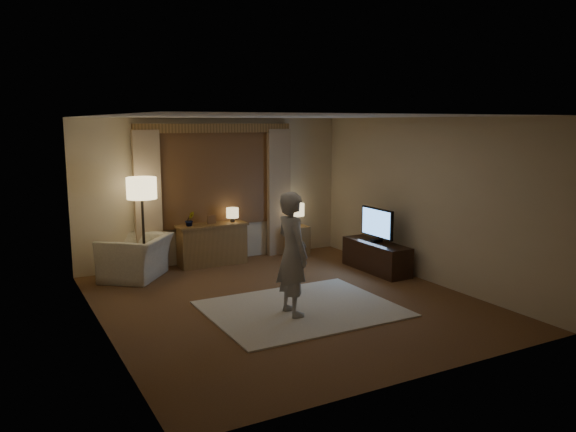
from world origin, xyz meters
TOP-DOWN VIEW (x-y plane):
  - room at (0.00, 0.50)m, footprint 5.04×5.54m
  - rug at (0.02, -0.39)m, footprint 2.50×2.00m
  - sideboard at (-0.17, 2.50)m, footprint 1.20×0.40m
  - picture_frame at (-0.17, 2.50)m, footprint 0.16×0.02m
  - plant at (-0.57, 2.50)m, footprint 0.17×0.13m
  - table_lamp_sideboard at (0.23, 2.50)m, footprint 0.22×0.22m
  - floor_lamp at (-1.44, 2.28)m, footprint 0.48×0.48m
  - armchair at (-1.58, 2.26)m, footprint 1.39×1.41m
  - side_table at (1.53, 2.45)m, footprint 0.40×0.40m
  - table_lamp_side at (1.53, 2.45)m, footprint 0.30×0.30m
  - tv_stand at (2.15, 0.76)m, footprint 0.45×1.40m
  - tv at (2.15, 0.76)m, footprint 0.20×0.82m
  - person at (-0.20, -0.52)m, footprint 0.40×0.60m

SIDE VIEW (x-z plane):
  - rug at x=0.02m, z-range 0.00..0.02m
  - tv_stand at x=2.15m, z-range 0.00..0.50m
  - side_table at x=1.53m, z-range 0.00..0.56m
  - armchair at x=-1.58m, z-range 0.00..0.69m
  - sideboard at x=-0.17m, z-range 0.00..0.70m
  - picture_frame at x=-0.17m, z-range 0.70..0.90m
  - tv at x=2.15m, z-range 0.53..1.12m
  - person at x=-0.20m, z-range 0.02..1.65m
  - plant at x=-0.57m, z-range 0.70..1.00m
  - table_lamp_side at x=1.53m, z-range 0.65..1.09m
  - table_lamp_sideboard at x=0.23m, z-range 0.75..1.05m
  - room at x=0.00m, z-range 0.01..2.65m
  - floor_lamp at x=-1.44m, z-range 0.56..2.21m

